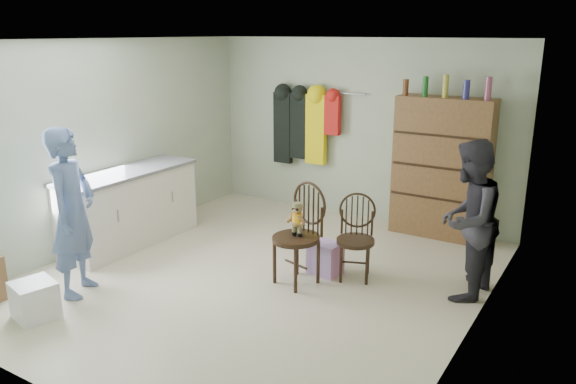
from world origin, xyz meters
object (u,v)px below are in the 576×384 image
Objects in this scene: chair_front at (300,228)px; dresser at (442,168)px; counter at (129,207)px; chair_far at (356,234)px.

chair_front is 0.52× the size of dresser.
chair_front is at bearing 3.11° from counter.
chair_front is (2.39, 0.13, 0.13)m from counter.
dresser reaches higher than chair_far.
counter is 2.02× the size of chair_far.
chair_front is at bearing -156.71° from chair_far.
dresser is at bearing 84.75° from chair_front.
chair_far is (0.44, 0.43, -0.11)m from chair_front.
dresser is (0.37, 1.74, 0.42)m from chair_far.
chair_far is at bearing 59.58° from chair_front.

